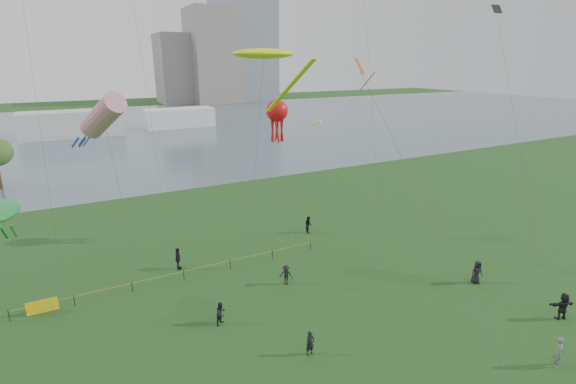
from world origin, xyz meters
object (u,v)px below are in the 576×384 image
kite_stingray (264,55)px  kite_octopus (277,112)px  fence (102,292)px  kite_flyer (559,352)px

kite_stingray → kite_octopus: kite_stingray is taller
kite_stingray → kite_octopus: 6.85m
fence → kite_flyer: size_ratio=12.60×
fence → kite_stingray: kite_stingray is taller
fence → kite_octopus: 21.11m
kite_flyer → kite_octopus: kite_octopus is taller
fence → kite_stingray: 21.93m
kite_flyer → kite_octopus: 27.74m
fence → kite_octopus: size_ratio=1.76×
fence → kite_flyer: kite_flyer is taller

